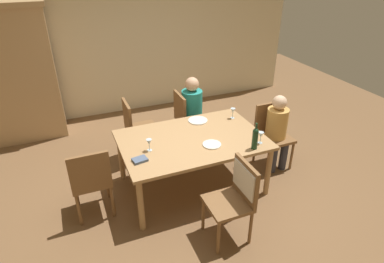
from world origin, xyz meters
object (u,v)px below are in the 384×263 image
(person_woman_host, at_px, (194,108))
(chair_left_end, at_px, (91,179))
(dining_table, at_px, (192,143))
(dinner_plate_guest_left, at_px, (198,120))
(chair_far_left, at_px, (136,126))
(wine_glass_near_right, at_px, (149,143))
(wine_glass_centre, at_px, (261,135))
(armoire_cabinet, at_px, (18,74))
(chair_right_end, at_px, (272,131))
(chair_near, at_px, (239,191))
(chair_far_right, at_px, (187,117))
(wine_bottle_tall_green, at_px, (255,138))
(person_man_bearded, at_px, (277,127))
(dinner_plate_host, at_px, (212,144))
(wine_glass_near_left, at_px, (233,111))

(person_woman_host, bearing_deg, chair_left_end, -58.00)
(dining_table, relative_size, dinner_plate_guest_left, 6.66)
(chair_far_left, xyz_separation_m, wine_glass_near_right, (-0.08, -1.04, 0.30))
(dinner_plate_guest_left, bearing_deg, wine_glass_centre, -60.83)
(wine_glass_centre, bearing_deg, chair_far_left, 131.15)
(armoire_cabinet, height_order, chair_right_end, armoire_cabinet)
(armoire_cabinet, relative_size, chair_near, 2.37)
(armoire_cabinet, height_order, chair_far_right, armoire_cabinet)
(armoire_cabinet, distance_m, wine_bottle_tall_green, 3.85)
(chair_right_end, distance_m, dinner_plate_guest_left, 1.09)
(chair_near, xyz_separation_m, person_man_bearded, (1.15, 0.95, 0.05))
(wine_bottle_tall_green, bearing_deg, dinner_plate_guest_left, 109.96)
(dining_table, bearing_deg, dinner_plate_host, -55.52)
(person_woman_host, bearing_deg, wine_glass_centre, 12.16)
(chair_far_left, distance_m, wine_bottle_tall_green, 1.86)
(dining_table, bearing_deg, person_woman_host, 66.31)
(wine_glass_near_left, xyz_separation_m, wine_glass_near_right, (-1.31, -0.38, 0.00))
(chair_right_end, xyz_separation_m, chair_left_end, (-2.55, -0.17, 0.00))
(wine_glass_near_left, bearing_deg, person_woman_host, 115.63)
(person_woman_host, height_order, person_man_bearded, person_woman_host)
(person_man_bearded, bearing_deg, wine_glass_near_left, -32.89)
(chair_far_left, distance_m, dinner_plate_host, 1.39)
(dining_table, xyz_separation_m, chair_left_end, (-1.28, -0.09, -0.13))
(chair_right_end, bearing_deg, armoire_cabinet, -34.65)
(armoire_cabinet, relative_size, person_woman_host, 1.88)
(wine_bottle_tall_green, distance_m, wine_glass_centre, 0.16)
(chair_far_right, xyz_separation_m, dinner_plate_host, (-0.15, -1.21, 0.20))
(wine_glass_centre, relative_size, wine_glass_near_right, 1.00)
(chair_left_end, height_order, wine_glass_centre, chair_left_end)
(chair_far_right, bearing_deg, wine_glass_centre, 16.52)
(person_man_bearded, relative_size, wine_glass_near_left, 7.43)
(dining_table, xyz_separation_m, wine_bottle_tall_green, (0.59, -0.50, 0.22))
(chair_right_end, bearing_deg, person_woman_host, -46.45)
(wine_glass_centre, distance_m, wine_glass_near_right, 1.35)
(chair_right_end, distance_m, wine_glass_centre, 0.80)
(chair_left_end, height_order, person_woman_host, person_woman_host)
(chair_far_right, relative_size, wine_glass_centre, 6.17)
(chair_near, bearing_deg, dining_table, 7.22)
(chair_left_end, relative_size, wine_bottle_tall_green, 2.74)
(wine_glass_near_left, relative_size, dinner_plate_guest_left, 0.55)
(dining_table, bearing_deg, person_man_bearded, -1.15)
(chair_near, bearing_deg, chair_left_end, 57.52)
(armoire_cabinet, relative_size, wine_bottle_tall_green, 6.49)
(chair_near, height_order, wine_glass_near_right, chair_near)
(armoire_cabinet, bearing_deg, person_woman_host, -29.47)
(chair_left_end, distance_m, person_man_bearded, 2.55)
(wine_glass_near_left, height_order, wine_glass_near_right, same)
(chair_far_left, relative_size, dinner_plate_guest_left, 3.42)
(chair_far_left, height_order, dinner_plate_host, chair_far_left)
(chair_near, xyz_separation_m, chair_far_left, (-0.61, 1.96, -0.06))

